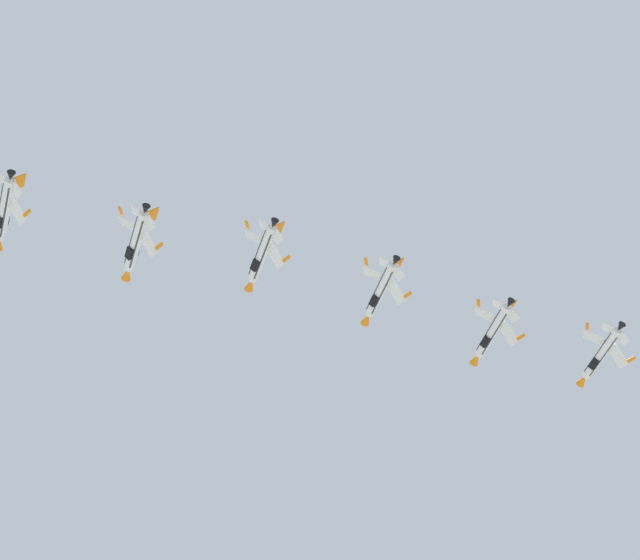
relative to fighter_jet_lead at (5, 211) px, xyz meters
The scene contains 6 objects.
fighter_jet_lead is the anchor object (origin of this frame).
fighter_jet_left_wing 20.99m from the fighter_jet_lead, 20.04° to the left, with size 8.91×15.29×6.84m.
fighter_jet_right_wing 41.97m from the fighter_jet_lead, 20.84° to the left, with size 8.92×15.29×6.80m.
fighter_jet_left_outer 63.46m from the fighter_jet_lead, 22.03° to the left, with size 9.03×15.29×6.53m.
fighter_jet_right_outer 83.68m from the fighter_jet_lead, 21.78° to the left, with size 8.95×15.29×6.73m.
fighter_jet_trail_slot 104.84m from the fighter_jet_lead, 21.76° to the left, with size 9.04×15.29×6.50m.
Camera 1 is at (0.98, -1.68, 1.61)m, focal length 60.85 mm.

